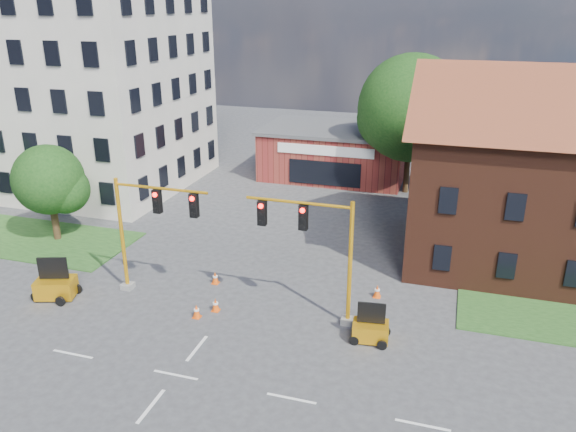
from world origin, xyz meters
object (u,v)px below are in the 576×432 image
object	(u,v)px
signal_mast_west	(149,224)
trailer_west	(56,286)
pickup_white	(490,266)
trailer_east	(370,329)
signal_mast_east	(316,245)

from	to	relation	value
signal_mast_west	trailer_west	world-z (taller)	signal_mast_west
signal_mast_west	pickup_white	distance (m)	18.64
signal_mast_west	trailer_east	xyz separation A→B (m)	(11.61, -1.10, -3.35)
signal_mast_west	trailer_west	distance (m)	5.96
trailer_east	pickup_white	size ratio (longest dim) A/B	0.37
signal_mast_west	trailer_east	world-z (taller)	signal_mast_west
signal_mast_west	pickup_white	xyz separation A→B (m)	(16.93, 7.10, -3.24)
signal_mast_west	pickup_white	world-z (taller)	signal_mast_west
trailer_west	pickup_white	size ratio (longest dim) A/B	0.45
pickup_white	trailer_west	bearing A→B (deg)	96.97
signal_mast_east	trailer_west	bearing A→B (deg)	-171.69
signal_mast_east	pickup_white	world-z (taller)	signal_mast_east
signal_mast_west	trailer_east	distance (m)	12.14
signal_mast_west	trailer_west	xyz separation A→B (m)	(-4.61, -1.95, -3.24)
signal_mast_east	trailer_west	distance (m)	13.85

